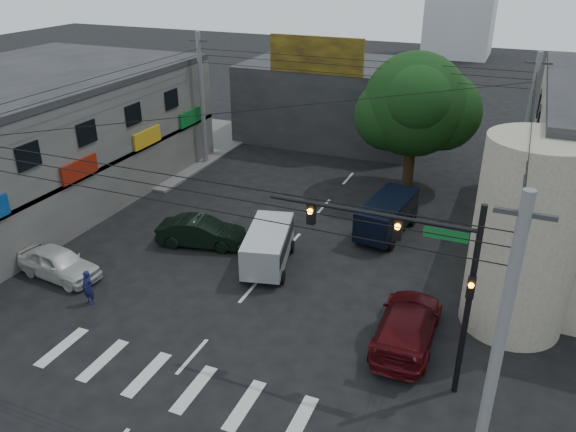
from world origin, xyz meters
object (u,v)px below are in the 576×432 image
Objects in this scene: silver_minivan at (268,248)px; utility_pole_far_right at (525,135)px; navy_van at (387,217)px; traffic_officer at (88,288)px; utility_pole_far_left at (202,100)px; dark_sedan at (201,232)px; traffic_gantry at (420,263)px; white_compact at (59,263)px; utility_pole_near_right at (497,353)px; maroon_sedan at (407,325)px; street_tree at (415,105)px.

utility_pole_far_right is at bearing -56.59° from silver_minivan.
navy_van reaches higher than traffic_officer.
utility_pole_far_left reaches higher than dark_sedan.
traffic_gantry reaches higher than white_compact.
navy_van is at bearing -52.62° from silver_minivan.
utility_pole_near_right is 7.48m from maroon_sedan.
silver_minivan is 8.39m from traffic_officer.
silver_minivan is (-8.00, 5.37, -3.87)m from traffic_gantry.
utility_pole_near_right is at bearing -143.78° from silver_minivan.
utility_pole_far_right is 1.92× the size of silver_minivan.
navy_van is (-6.18, 14.50, -3.62)m from utility_pole_near_right.
utility_pole_far_right is 18.85m from dark_sedan.
utility_pole_far_right reaches higher than maroon_sedan.
white_compact is 2.75× the size of traffic_officer.
utility_pole_far_left reaches higher than traffic_gantry.
silver_minivan is at bearing -48.41° from utility_pole_far_left.
silver_minivan reaches higher than white_compact.
silver_minivan reaches higher than dark_sedan.
utility_pole_far_left reaches higher than street_tree.
navy_van is at bearing -72.66° from maroon_sedan.
utility_pole_far_right reaches higher than street_tree.
silver_minivan is (10.33, -11.64, -3.64)m from utility_pole_far_left.
utility_pole_far_left is 1.92× the size of silver_minivan.
white_compact is (1.66, -16.40, -3.87)m from utility_pole_far_left.
utility_pole_near_right is 1.67× the size of maroon_sedan.
traffic_gantry reaches higher than navy_van.
utility_pole_far_left reaches higher than white_compact.
utility_pole_far_left is at bearing 107.72° from traffic_officer.
traffic_officer is at bearing -75.71° from utility_pole_far_left.
street_tree is at bearing -47.16° from dark_sedan.
traffic_gantry is at bearing -128.87° from dark_sedan.
utility_pole_near_right and utility_pole_far_right have the same top height.
utility_pole_far_left is 13.26m from dark_sedan.
utility_pole_near_right reaches higher than traffic_gantry.
dark_sedan is 4.15m from silver_minivan.
street_tree is at bearing 101.99° from traffic_gantry.
maroon_sedan is at bearing -153.73° from navy_van.
white_compact is at bearing 104.71° from silver_minivan.
silver_minivan is at bearing 49.41° from traffic_officer.
maroon_sedan is 8.18m from silver_minivan.
utility_pole_far_right is at bearing 81.06° from traffic_gantry.
street_tree is 1.82× the size of silver_minivan.
traffic_gantry is at bearing -42.86° from utility_pole_far_left.
street_tree is at bearing 106.82° from utility_pole_near_right.
street_tree is 1.58× the size of maroon_sedan.
silver_minivan reaches higher than traffic_officer.
utility_pole_near_right is 5.68× the size of traffic_officer.
white_compact is (-16.67, 0.60, -4.10)m from traffic_gantry.
dark_sedan is 1.08× the size of white_compact.
utility_pole_far_left is 23.54m from maroon_sedan.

